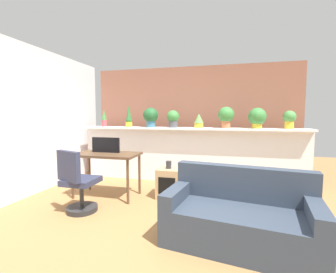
# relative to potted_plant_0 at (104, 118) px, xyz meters

# --- Properties ---
(ground_plane) EXTENTS (12.00, 12.00, 0.00)m
(ground_plane) POSITION_rel_potted_plant_0_xyz_m (1.92, -1.99, -1.34)
(ground_plane) COLOR #9E7042
(divider_wall) EXTENTS (4.63, 0.16, 1.11)m
(divider_wall) POSITION_rel_potted_plant_0_xyz_m (1.92, 0.01, -0.79)
(divider_wall) COLOR white
(divider_wall) RESTS_ON ground
(plant_shelf) EXTENTS (4.63, 0.39, 0.04)m
(plant_shelf) POSITION_rel_potted_plant_0_xyz_m (1.92, -0.03, -0.21)
(plant_shelf) COLOR white
(plant_shelf) RESTS_ON divider_wall
(brick_wall_behind) EXTENTS (4.63, 0.10, 2.50)m
(brick_wall_behind) POSITION_rel_potted_plant_0_xyz_m (1.92, 0.61, -0.09)
(brick_wall_behind) COLOR #935B47
(brick_wall_behind) RESTS_ON ground
(side_wall_left) EXTENTS (0.12, 4.40, 2.60)m
(side_wall_left) POSITION_rel_potted_plant_0_xyz_m (-0.64, -1.59, -0.04)
(side_wall_left) COLOR white
(side_wall_left) RESTS_ON ground
(potted_plant_0) EXTENTS (0.12, 0.12, 0.38)m
(potted_plant_0) POSITION_rel_potted_plant_0_xyz_m (0.00, 0.00, 0.00)
(potted_plant_0) COLOR #B7474C
(potted_plant_0) RESTS_ON plant_shelf
(potted_plant_1) EXTENTS (0.14, 0.14, 0.47)m
(potted_plant_1) POSITION_rel_potted_plant_0_xyz_m (0.63, -0.06, 0.01)
(potted_plant_1) COLOR gold
(potted_plant_1) RESTS_ON plant_shelf
(potted_plant_2) EXTENTS (0.32, 0.32, 0.41)m
(potted_plant_2) POSITION_rel_potted_plant_0_xyz_m (1.13, -0.05, 0.04)
(potted_plant_2) COLOR #386B84
(potted_plant_2) RESTS_ON plant_shelf
(potted_plant_3) EXTENTS (0.25, 0.25, 0.35)m
(potted_plant_3) POSITION_rel_potted_plant_0_xyz_m (1.61, -0.06, 0.00)
(potted_plant_3) COLOR #4C4C51
(potted_plant_3) RESTS_ON plant_shelf
(potted_plant_4) EXTENTS (0.20, 0.20, 0.29)m
(potted_plant_4) POSITION_rel_potted_plant_0_xyz_m (2.15, -0.03, -0.04)
(potted_plant_4) COLOR gold
(potted_plant_4) RESTS_ON plant_shelf
(potted_plant_5) EXTENTS (0.31, 0.31, 0.42)m
(potted_plant_5) POSITION_rel_potted_plant_0_xyz_m (2.68, -0.02, 0.05)
(potted_plant_5) COLOR #C66B42
(potted_plant_5) RESTS_ON plant_shelf
(potted_plant_6) EXTENTS (0.33, 0.33, 0.39)m
(potted_plant_6) POSITION_rel_potted_plant_0_xyz_m (3.26, -0.02, 0.02)
(potted_plant_6) COLOR gold
(potted_plant_6) RESTS_ON plant_shelf
(potted_plant_7) EXTENTS (0.23, 0.23, 0.34)m
(potted_plant_7) POSITION_rel_potted_plant_0_xyz_m (3.82, -0.01, -0.00)
(potted_plant_7) COLOR gold
(potted_plant_7) RESTS_ON plant_shelf
(desk) EXTENTS (1.10, 0.60, 0.75)m
(desk) POSITION_rel_potted_plant_0_xyz_m (0.71, -1.21, -0.67)
(desk) COLOR brown
(desk) RESTS_ON ground
(tv_monitor) EXTENTS (0.51, 0.04, 0.26)m
(tv_monitor) POSITION_rel_potted_plant_0_xyz_m (0.66, -1.13, -0.46)
(tv_monitor) COLOR black
(tv_monitor) RESTS_ON desk
(office_chair) EXTENTS (0.50, 0.51, 0.91)m
(office_chair) POSITION_rel_potted_plant_0_xyz_m (0.66, -1.93, -0.95)
(office_chair) COLOR #262628
(office_chair) RESTS_ON ground
(side_cube_shelf) EXTENTS (0.40, 0.41, 0.50)m
(side_cube_shelf) POSITION_rel_potted_plant_0_xyz_m (1.77, -0.99, -1.09)
(side_cube_shelf) COLOR tan
(side_cube_shelf) RESTS_ON ground
(vase_on_shelf) EXTENTS (0.09, 0.09, 0.13)m
(vase_on_shelf) POSITION_rel_potted_plant_0_xyz_m (1.76, -1.01, -0.77)
(vase_on_shelf) COLOR #2D2D33
(vase_on_shelf) RESTS_ON side_cube_shelf
(couch) EXTENTS (1.66, 0.99, 0.80)m
(couch) POSITION_rel_potted_plant_0_xyz_m (2.85, -2.20, -1.06)
(couch) COLOR #333D4C
(couch) RESTS_ON ground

